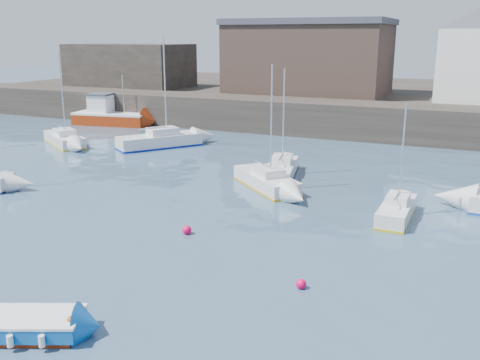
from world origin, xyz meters
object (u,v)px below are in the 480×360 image
at_px(sailboat_f, 281,169).
at_px(buoy_mid, 301,288).
at_px(sailboat_c, 397,210).
at_px(buoy_near, 187,234).
at_px(sailboat_h, 160,140).
at_px(buoy_far, 283,173).
at_px(blue_dinghy, 22,325).
at_px(sailboat_e, 64,139).
at_px(fishing_boat, 109,115).
at_px(sailboat_b, 266,180).

distance_m(sailboat_f, buoy_mid, 15.75).
height_order(sailboat_c, buoy_mid, sailboat_c).
bearing_deg(buoy_near, sailboat_f, 88.03).
xyz_separation_m(sailboat_f, buoy_near, (-0.40, -11.48, -0.48)).
relative_size(sailboat_h, buoy_far, 19.92).
bearing_deg(blue_dinghy, sailboat_c, 61.15).
relative_size(sailboat_c, buoy_far, 13.03).
bearing_deg(buoy_far, sailboat_e, 175.26).
height_order(fishing_boat, buoy_mid, fishing_boat).
height_order(sailboat_f, sailboat_h, sailboat_h).
distance_m(fishing_boat, buoy_near, 33.01).
bearing_deg(sailboat_c, buoy_far, 142.79).
bearing_deg(buoy_mid, sailboat_f, 112.45).
bearing_deg(blue_dinghy, sailboat_h, 114.16).
distance_m(blue_dinghy, fishing_boat, 40.28).
distance_m(sailboat_h, buoy_near, 20.15).
relative_size(sailboat_e, buoy_mid, 20.19).
bearing_deg(blue_dinghy, sailboat_e, 129.53).
bearing_deg(sailboat_e, sailboat_c, -15.62).
relative_size(blue_dinghy, sailboat_b, 0.54).
relative_size(sailboat_b, sailboat_f, 1.07).
height_order(blue_dinghy, buoy_far, blue_dinghy).
distance_m(buoy_mid, buoy_far, 16.53).
distance_m(blue_dinghy, sailboat_b, 18.12).
xyz_separation_m(fishing_boat, buoy_mid, (29.06, -27.04, -0.97)).
relative_size(buoy_near, buoy_far, 0.97).
bearing_deg(sailboat_c, sailboat_h, 153.17).
relative_size(sailboat_b, sailboat_h, 0.83).
relative_size(sailboat_c, sailboat_f, 0.84).
relative_size(fishing_boat, buoy_mid, 21.27).
bearing_deg(buoy_near, sailboat_h, 125.90).
distance_m(blue_dinghy, buoy_mid, 9.25).
bearing_deg(fishing_boat, sailboat_e, -72.82).
xyz_separation_m(blue_dinghy, sailboat_b, (0.72, 18.11, 0.09)).
bearing_deg(sailboat_b, sailboat_e, 165.21).
bearing_deg(sailboat_f, buoy_near, -91.97).
relative_size(blue_dinghy, buoy_near, 9.24).
distance_m(sailboat_f, buoy_far, 0.94).
height_order(sailboat_b, buoy_near, sailboat_b).
xyz_separation_m(blue_dinghy, sailboat_c, (8.59, 15.59, 0.06)).
bearing_deg(sailboat_e, buoy_near, -35.45).
xyz_separation_m(sailboat_b, buoy_mid, (5.93, -11.69, -0.47)).
xyz_separation_m(blue_dinghy, sailboat_h, (-11.57, 25.79, 0.19)).
distance_m(fishing_boat, sailboat_b, 27.77).
bearing_deg(sailboat_f, fishing_boat, 151.54).
bearing_deg(buoy_near, sailboat_e, 144.55).
distance_m(blue_dinghy, buoy_near, 9.49).
bearing_deg(sailboat_c, blue_dinghy, -118.85).
bearing_deg(sailboat_h, sailboat_b, -32.02).
relative_size(blue_dinghy, buoy_mid, 10.40).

